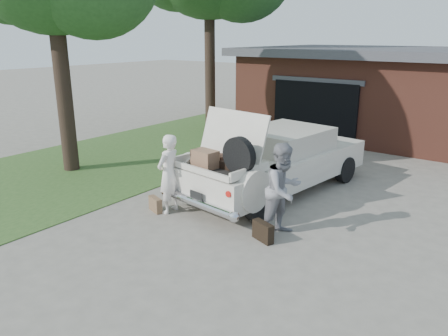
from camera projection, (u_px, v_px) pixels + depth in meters
The scene contains 8 objects.
ground at pixel (207, 225), 9.06m from camera, with size 90.00×90.00×0.00m, color gray.
grass_strip at pixel (136, 153), 14.51m from camera, with size 6.00×16.00×0.02m, color #2D4C1E.
house at pixel (415, 92), 16.76m from camera, with size 12.80×7.80×3.30m.
sedan at pixel (275, 160), 10.85m from camera, with size 2.74×5.65×2.21m.
woman_left at pixel (169, 174), 9.51m from camera, with size 0.64×0.42×1.76m, color white.
woman_right at pixel (283, 190), 8.39m from camera, with size 0.90×0.70×1.86m, color gray.
suitcase_left at pixel (155, 204), 9.73m from camera, with size 0.43×0.14×0.33m, color brown.
suitcase_right at pixel (263, 231), 8.34m from camera, with size 0.49×0.15×0.38m, color black.
Camera 1 is at (5.30, -6.41, 3.79)m, focal length 35.00 mm.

